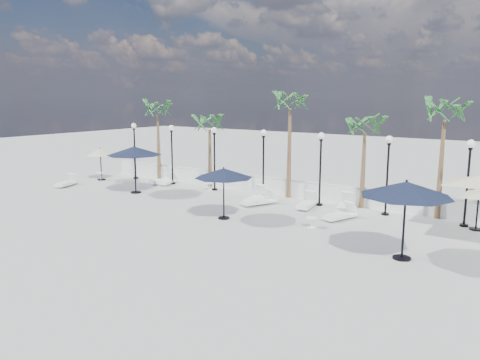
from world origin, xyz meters
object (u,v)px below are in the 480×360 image
Objects in this scene: lounger_1 at (168,181)px; parasol_navy_mid at (224,173)px; lounger_0 at (67,183)px; parasol_navy_right at (406,189)px; lounger_3 at (257,198)px; lounger_5 at (340,215)px; lounger_7 at (345,206)px; lounger_2 at (164,180)px; lounger_6 at (307,203)px; lounger_4 at (259,200)px; parasol_cream_small at (100,152)px; parasol_navy_left at (134,151)px.

parasol_navy_mid is (8.21, -4.77, 1.94)m from lounger_1.
lounger_0 is 0.59× the size of parasol_navy_right.
lounger_3 is 5.14m from lounger_5.
lounger_1 is 12.24m from lounger_7.
lounger_2 is 0.64× the size of parasol_navy_right.
lounger_1 is at bearing 167.87° from lounger_7.
lounger_3 reaches higher than lounger_7.
lounger_3 is 2.81m from lounger_6.
parasol_navy_mid is at bearing -23.42° from lounger_0.
lounger_0 is at bearing -152.94° from lounger_5.
lounger_1 is 0.89× the size of lounger_2.
lounger_2 reaches higher than lounger_1.
lounger_0 is 0.69× the size of parasol_navy_mid.
lounger_3 is at bearing -179.80° from lounger_6.
lounger_4 is 12.96m from parasol_cream_small.
lounger_7 is at bearing 125.10° from lounger_5.
lounger_6 is 5.07m from parasol_navy_mid.
lounger_2 is 8.07m from lounger_3.
lounger_2 is 1.05× the size of lounger_5.
lounger_0 is 0.58× the size of parasol_navy_left.
parasol_navy_left is (-7.29, -1.96, 2.23)m from lounger_3.
lounger_3 is (12.48, 3.07, 0.04)m from lounger_0.
lounger_0 is 6.39m from lounger_1.
lounger_2 is at bearing -168.48° from lounger_5.
parasol_navy_mid is at bearing 174.83° from parasol_navy_right.
lounger_4 is at bearing -170.12° from lounger_6.
parasol_navy_right is (8.65, -4.06, 2.26)m from lounger_4.
parasol_navy_mid is at bearing -127.83° from lounger_6.
parasol_cream_small is at bearing 165.72° from parasol_navy_mid.
parasol_navy_mid is at bearing -49.81° from lounger_1.
parasol_cream_small is (-4.82, -1.45, 1.69)m from lounger_1.
lounger_6 is at bearing -23.12° from lounger_1.
parasol_navy_right reaches higher than parasol_cream_small.
lounger_6 is at bearing 61.96° from parasol_navy_mid.
lounger_5 is at bearing 33.35° from parasol_navy_mid.
lounger_6 is at bearing 2.11° from lounger_3.
lounger_5 is at bearing 19.53° from lounger_4.
parasol_navy_left reaches higher than lounger_0.
lounger_6 is (2.76, 0.49, -0.03)m from lounger_3.
lounger_5 is 0.92× the size of lounger_7.
lounger_0 is 13.19m from parasol_navy_mid.
parasol_navy_mid reaches higher than lounger_2.
lounger_1 is 7.74m from lounger_3.
lounger_5 is at bearing -15.36° from lounger_3.
parasol_navy_left reaches higher than lounger_5.
lounger_1 is 9.69m from parasol_navy_mid.
lounger_3 is at bearing 153.93° from parasol_navy_right.
lounger_7 reaches higher than lounger_2.
parasol_navy_left is at bearing 171.43° from parasol_navy_right.
parasol_navy_right reaches higher than lounger_5.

